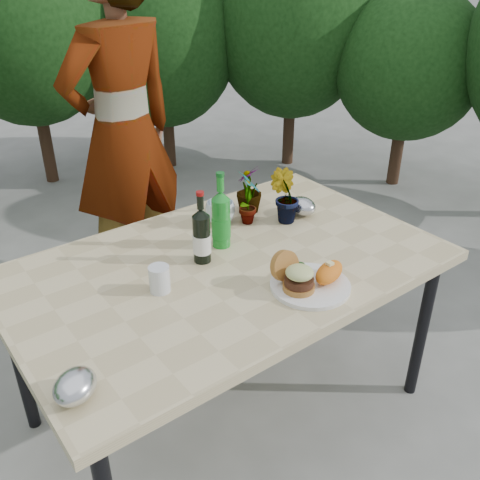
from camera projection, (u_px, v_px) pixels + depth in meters
ground at (229, 406)px, 2.37m from camera, size 80.00×80.00×0.00m
patio_table at (227, 275)px, 2.03m from camera, size 1.60×1.00×0.75m
shrub_hedge at (108, 71)px, 3.09m from camera, size 6.99×5.07×2.06m
dinner_plate at (310, 286)px, 1.85m from camera, size 0.28×0.28×0.01m
burger_stack at (295, 276)px, 1.81m from camera, size 0.11×0.16×0.11m
sweet_potato at (329, 272)px, 1.85m from camera, size 0.17×0.12×0.06m
grilled_veg at (296, 268)px, 1.91m from camera, size 0.08×0.05×0.03m
wine_bottle at (202, 236)px, 1.96m from camera, size 0.07×0.07×0.28m
sparkling_water at (221, 220)px, 2.06m from camera, size 0.07×0.07×0.31m
plastic_cup at (159, 279)px, 1.81m from camera, size 0.07×0.07×0.09m
seedling_left at (248, 197)px, 2.22m from camera, size 0.14×0.15×0.24m
seedling_mid at (284, 196)px, 2.24m from camera, size 0.15×0.16×0.23m
seedling_right at (249, 190)px, 2.33m from camera, size 0.16×0.16×0.21m
blue_bowl at (220, 212)px, 2.26m from camera, size 0.14×0.14×0.10m
foil_packet_left at (75, 386)px, 1.39m from camera, size 0.17×0.17×0.08m
foil_packet_right at (302, 206)px, 2.33m from camera, size 0.11×0.13×0.08m
person at (124, 134)px, 2.76m from camera, size 0.75×0.56×1.86m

